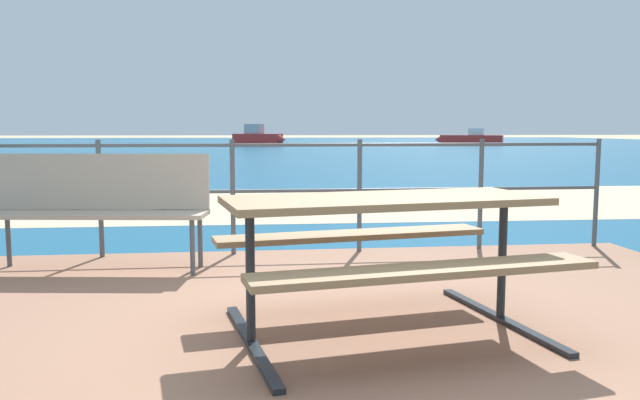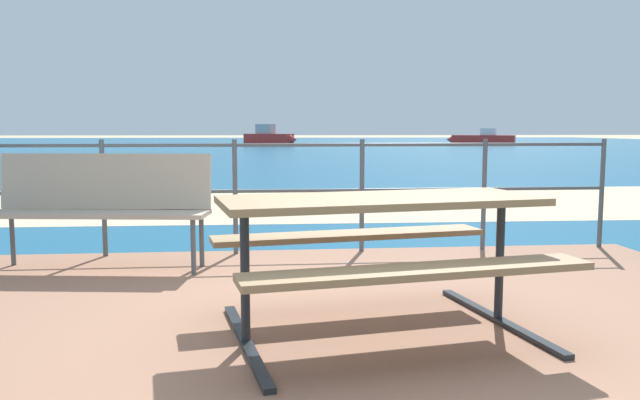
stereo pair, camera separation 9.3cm
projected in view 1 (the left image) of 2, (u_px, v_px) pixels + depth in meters
The scene contains 9 objects.
ground_plane at pixel (332, 349), 3.50m from camera, with size 240.00×240.00×0.00m, color tan.
patio_paving at pixel (332, 344), 3.49m from camera, with size 6.40×5.20×0.06m, color #996B51.
sea_water at pixel (254, 147), 42.99m from camera, with size 90.00×90.00×0.01m, color #145B84.
beach_strip at pixel (276, 203), 10.33m from camera, with size 54.00×4.71×0.01m, color beige.
picnic_table at pixel (384, 229), 3.53m from camera, with size 1.97×1.63×0.78m.
park_bench at pixel (100, 200), 5.18m from camera, with size 1.81×0.64×0.95m.
railing_fence at pixel (297, 182), 5.85m from camera, with size 5.94×0.04×1.06m.
boat_near at pixel (470, 139), 49.49m from camera, with size 5.08×3.19×1.24m.
boat_mid at pixel (258, 138), 47.28m from camera, with size 4.11×2.96×1.57m.
Camera 1 is at (-0.45, -3.35, 1.21)m, focal length 35.47 mm.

